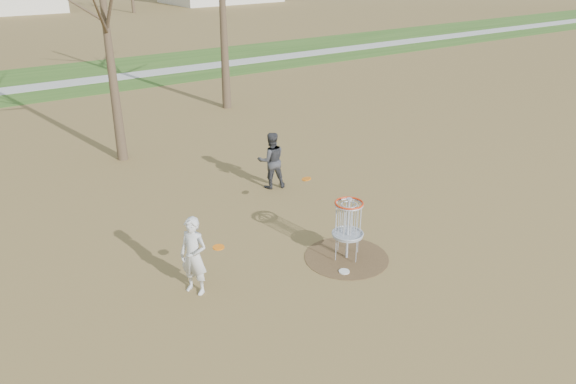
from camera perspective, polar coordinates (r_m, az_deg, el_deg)
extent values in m
plane|color=brown|center=(12.10, 5.96, -6.65)|extent=(160.00, 160.00, 0.00)
cube|color=#2D5119|center=(30.33, -20.40, 10.86)|extent=(160.00, 8.00, 0.01)
cube|color=#9E9E99|center=(29.38, -19.90, 10.56)|extent=(160.00, 1.50, 0.01)
cylinder|color=#47331E|center=(12.10, 5.96, -6.63)|extent=(1.80, 1.80, 0.01)
imported|color=silver|center=(10.70, -9.56, -6.43)|extent=(0.61, 0.68, 1.56)
imported|color=#323337|center=(15.13, -1.71, 3.24)|extent=(0.90, 0.80, 1.56)
cylinder|color=silver|center=(11.58, 5.73, -8.04)|extent=(0.22, 0.22, 0.02)
cylinder|color=orange|center=(13.09, 1.89, 1.34)|extent=(0.22, 0.22, 0.07)
cylinder|color=orange|center=(10.50, -7.07, -5.59)|extent=(0.22, 0.22, 0.02)
cylinder|color=#9EA3AD|center=(11.77, 6.10, -3.82)|extent=(0.05, 0.05, 1.35)
cylinder|color=#9EA3AD|center=(11.83, 6.07, -4.35)|extent=(0.64, 0.64, 0.04)
torus|color=#9EA3AD|center=(11.51, 6.22, -1.28)|extent=(0.60, 0.60, 0.04)
torus|color=red|center=(11.50, 6.23, -1.13)|extent=(0.60, 0.60, 0.04)
cone|color=#382B1E|center=(17.27, -17.89, 14.94)|extent=(0.32, 0.32, 7.50)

